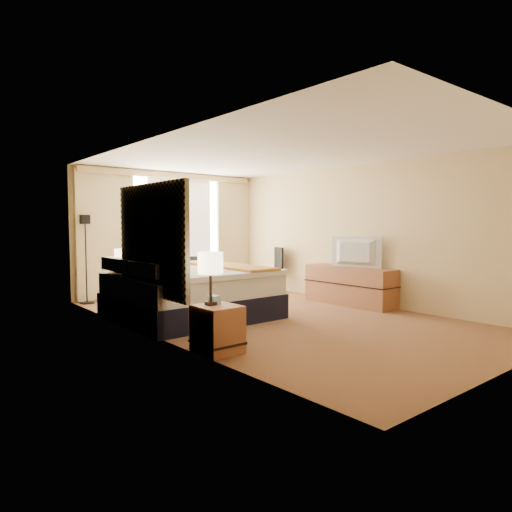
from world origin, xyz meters
TOP-DOWN VIEW (x-y plane):
  - floor at (0.00, 0.00)m, footprint 4.20×7.00m
  - ceiling at (0.00, 0.00)m, footprint 4.20×7.00m
  - wall_back at (0.00, 3.50)m, footprint 4.20×0.02m
  - wall_front at (0.00, -3.50)m, footprint 4.20×0.02m
  - wall_left at (-2.10, 0.00)m, footprint 0.02×7.00m
  - wall_right at (2.10, 0.00)m, footprint 0.02×7.00m
  - headboard at (-2.06, 0.20)m, footprint 0.06×1.85m
  - nightstand_left at (-1.87, -1.05)m, footprint 0.45×0.52m
  - nightstand_right at (-1.87, 1.45)m, footprint 0.45×0.52m
  - media_dresser at (1.83, 0.00)m, footprint 0.50×1.80m
  - window at (0.25, 3.47)m, footprint 2.30×0.02m
  - curtains at (-0.00, 3.39)m, footprint 4.12×0.19m
  - bed at (-1.06, 0.85)m, footprint 2.29×2.09m
  - loveseat at (-0.09, 3.03)m, footprint 1.42×1.06m
  - floor_lamp at (-1.90, 3.21)m, footprint 0.21×0.21m
  - desk_chair at (1.80, 2.07)m, footprint 0.48×0.48m
  - lamp_left at (-1.92, -1.00)m, footprint 0.29×0.29m
  - lamp_right at (-1.90, 1.53)m, footprint 0.26×0.26m
  - tissue_box at (-1.86, -0.97)m, footprint 0.14×0.14m
  - telephone at (-1.85, 1.53)m, footprint 0.22×0.19m
  - television at (1.78, -0.13)m, footprint 0.35×0.98m

SIDE VIEW (x-z plane):
  - floor at x=0.00m, z-range -0.01..0.01m
  - loveseat at x=-0.09m, z-range -0.14..0.66m
  - nightstand_left at x=-1.87m, z-range 0.00..0.55m
  - nightstand_right at x=-1.87m, z-range 0.00..0.55m
  - media_dresser at x=1.83m, z-range 0.00..0.70m
  - bed at x=-1.06m, z-range -0.15..0.96m
  - desk_chair at x=1.80m, z-range -0.05..0.93m
  - telephone at x=-1.85m, z-range 0.55..0.62m
  - tissue_box at x=-1.86m, z-range 0.55..0.65m
  - lamp_right at x=-1.90m, z-range 0.70..1.25m
  - television at x=1.78m, z-range 0.70..1.26m
  - lamp_left at x=-1.92m, z-range 0.72..1.34m
  - floor_lamp at x=-1.90m, z-range 0.34..2.01m
  - headboard at x=-2.06m, z-range 0.53..2.03m
  - wall_back at x=0.00m, z-range 0.00..2.60m
  - wall_front at x=0.00m, z-range 0.00..2.60m
  - wall_left at x=-2.10m, z-range 0.00..2.60m
  - wall_right at x=2.10m, z-range 0.00..2.60m
  - window at x=0.25m, z-range 0.17..2.47m
  - curtains at x=0.00m, z-range 0.13..2.69m
  - ceiling at x=0.00m, z-range 2.59..2.61m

